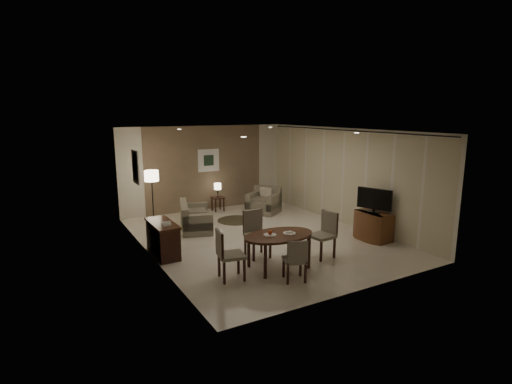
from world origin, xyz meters
TOP-DOWN VIEW (x-y plane):
  - room_shell at (0.00, 0.40)m, footprint 5.50×7.00m
  - taupe_accent at (0.00, 3.48)m, footprint 3.96×0.03m
  - curtain_wall at (2.68, 0.00)m, footprint 0.08×6.70m
  - curtain_rod at (2.68, 0.00)m, footprint 0.03×6.80m
  - art_back_frame at (0.10, 3.46)m, footprint 0.72×0.03m
  - art_back_canvas at (0.10, 3.44)m, footprint 0.34×0.01m
  - art_left_frame at (-2.72, 1.20)m, footprint 0.03×0.60m
  - art_left_canvas at (-2.71, 1.20)m, footprint 0.01×0.46m
  - downlight_nl at (-1.40, -1.80)m, footprint 0.10×0.10m
  - downlight_nr at (1.40, -1.80)m, footprint 0.10×0.10m
  - downlight_fl at (-1.40, 1.80)m, footprint 0.10×0.10m
  - downlight_fr at (1.40, 1.80)m, footprint 0.10×0.10m
  - console_desk at (-2.49, 0.00)m, footprint 0.48×1.20m
  - telephone at (-2.49, -0.30)m, footprint 0.20×0.14m
  - tv_cabinet at (2.40, -1.50)m, footprint 0.48×0.90m
  - flat_tv at (2.38, -1.50)m, footprint 0.36×0.85m
  - dining_table at (-0.65, -1.88)m, footprint 1.51×0.94m
  - chair_near at (-0.73, -2.55)m, footprint 0.52×0.52m
  - chair_far at (-0.71, -1.13)m, footprint 0.51×0.51m
  - chair_left at (-1.74, -1.91)m, footprint 0.55×0.55m
  - chair_right at (0.49, -1.84)m, footprint 0.53×0.53m
  - plate_a at (-0.83, -1.83)m, footprint 0.26×0.26m
  - plate_b at (-0.43, -1.93)m, footprint 0.26×0.26m
  - fruit_apple at (-0.83, -1.83)m, footprint 0.09×0.09m
  - napkin at (-0.43, -1.93)m, footprint 0.12×0.08m
  - round_rug at (0.22, 1.76)m, footprint 1.11×1.11m
  - sofa at (-1.12, 1.54)m, footprint 1.71×1.19m
  - armchair at (1.36, 2.12)m, footprint 1.21×1.22m
  - side_table at (0.22, 3.06)m, footprint 0.36×0.36m
  - table_lamp at (0.22, 3.06)m, footprint 0.22×0.22m
  - floor_lamp at (-2.00, 2.55)m, footprint 0.39×0.39m

SIDE VIEW (x-z plane):
  - round_rug at x=0.22m, z-range 0.00..0.01m
  - side_table at x=0.22m, z-range 0.00..0.45m
  - tv_cabinet at x=2.40m, z-range 0.00..0.70m
  - dining_table at x=-0.65m, z-range 0.00..0.71m
  - sofa at x=-1.12m, z-range 0.00..0.73m
  - console_desk at x=-2.49m, z-range 0.00..0.75m
  - armchair at x=1.36m, z-range 0.00..0.80m
  - chair_near at x=-0.73m, z-range 0.00..0.84m
  - chair_left at x=-1.74m, z-range 0.00..0.97m
  - chair_right at x=0.49m, z-range 0.00..1.00m
  - chair_far at x=-0.71m, z-range 0.00..1.01m
  - table_lamp at x=0.22m, z-range 0.45..0.95m
  - plate_a at x=-0.83m, z-range 0.71..0.72m
  - plate_b at x=-0.43m, z-range 0.71..0.72m
  - napkin at x=-0.43m, z-range 0.72..0.75m
  - fruit_apple at x=-0.83m, z-range 0.72..0.81m
  - floor_lamp at x=-2.00m, z-range 0.00..1.54m
  - telephone at x=-2.49m, z-range 0.76..0.85m
  - flat_tv at x=2.38m, z-range 0.72..1.32m
  - curtain_wall at x=2.68m, z-range 0.03..2.61m
  - taupe_accent at x=0.00m, z-range 0.00..2.70m
  - room_shell at x=0.00m, z-range 0.00..2.70m
  - art_back_frame at x=0.10m, z-range 1.24..1.96m
  - art_back_canvas at x=0.10m, z-range 1.43..1.77m
  - art_left_frame at x=-2.72m, z-range 1.45..2.25m
  - art_left_canvas at x=-2.71m, z-range 1.53..2.17m
  - curtain_rod at x=2.68m, z-range 2.62..2.66m
  - downlight_nl at x=-1.40m, z-range 2.68..2.69m
  - downlight_nr at x=1.40m, z-range 2.68..2.69m
  - downlight_fl at x=-1.40m, z-range 2.68..2.69m
  - downlight_fr at x=1.40m, z-range 2.68..2.69m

